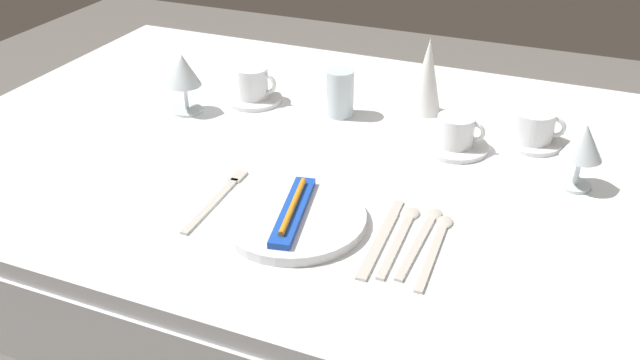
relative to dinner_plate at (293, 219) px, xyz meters
name	(u,v)px	position (x,y,z in m)	size (l,w,h in m)	color
dining_table	(359,190)	(0.03, 0.28, -0.09)	(1.80, 1.11, 0.74)	white
dinner_plate	(293,219)	(0.00, 0.00, 0.00)	(0.25, 0.25, 0.02)	white
toothbrush_package	(293,210)	(0.00, 0.00, 0.02)	(0.08, 0.21, 0.02)	blue
fork_outer	(218,197)	(-0.16, 0.02, -0.01)	(0.02, 0.22, 0.00)	beige
dinner_knife	(381,239)	(0.15, 0.01, -0.01)	(0.03, 0.24, 0.00)	beige
spoon_soup	(402,232)	(0.18, 0.04, -0.01)	(0.03, 0.22, 0.01)	beige
spoon_dessert	(424,233)	(0.22, 0.05, -0.01)	(0.03, 0.22, 0.01)	beige
spoon_tea	(437,242)	(0.24, 0.04, -0.01)	(0.03, 0.22, 0.01)	beige
saucer_left	(454,146)	(0.19, 0.38, 0.00)	(0.14, 0.14, 0.01)	white
coffee_cup_left	(456,130)	(0.19, 0.38, 0.03)	(0.10, 0.08, 0.06)	white
saucer_right	(253,99)	(-0.30, 0.43, 0.00)	(0.14, 0.14, 0.01)	white
coffee_cup_right	(253,83)	(-0.30, 0.43, 0.04)	(0.10, 0.07, 0.07)	white
saucer_far	(530,141)	(0.33, 0.46, 0.00)	(0.13, 0.13, 0.01)	white
coffee_cup_far	(534,125)	(0.34, 0.46, 0.03)	(0.11, 0.09, 0.06)	white
wine_glass_centre	(183,73)	(-0.41, 0.32, 0.08)	(0.08, 0.08, 0.14)	silver
wine_glass_left	(583,144)	(0.43, 0.31, 0.08)	(0.08, 0.08, 0.13)	silver
drink_tumbler	(340,96)	(-0.08, 0.44, 0.04)	(0.06, 0.06, 0.11)	silver
napkin_folded	(427,76)	(0.09, 0.53, 0.08)	(0.07, 0.07, 0.18)	white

